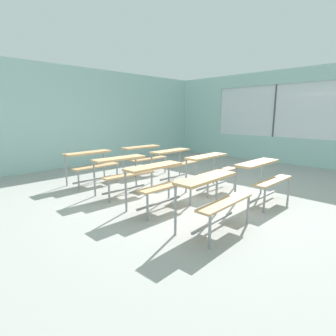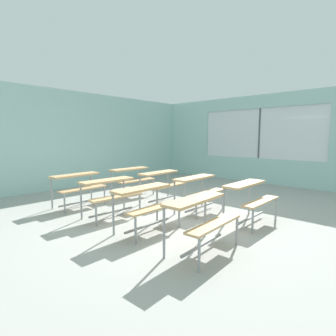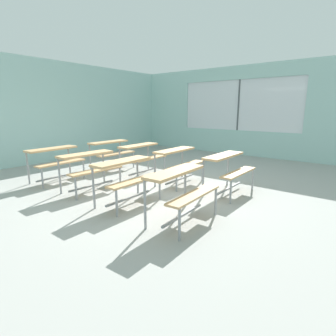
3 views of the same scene
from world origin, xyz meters
name	(u,v)px [view 3 (image 3 of 3)]	position (x,y,z in m)	size (l,w,h in m)	color
ground	(155,191)	(0.00, 0.00, -0.03)	(10.00, 9.00, 0.05)	#9E9E99
wall_back	(38,112)	(0.00, 4.50, 1.50)	(10.00, 0.12, 3.00)	#A8D1CC
wall_right	(256,113)	(5.00, -0.13, 1.45)	(0.12, 9.00, 3.00)	#A8D1CC
desk_bench_r0c0	(181,184)	(-0.90, -1.26, 0.56)	(1.12, 0.63, 0.74)	tan
desk_bench_r0c1	(229,164)	(0.71, -1.22, 0.56)	(1.11, 0.60, 0.74)	tan
desk_bench_r1c0	(127,171)	(-0.86, -0.12, 0.56)	(1.10, 0.59, 0.74)	tan
desk_bench_r1c1	(179,158)	(0.67, -0.09, 0.56)	(1.11, 0.60, 0.74)	tan
desk_bench_r2c0	(89,163)	(-0.81, 1.00, 0.56)	(1.12, 0.63, 0.74)	tan
desk_bench_r2c1	(142,152)	(0.72, 1.03, 0.56)	(1.11, 0.61, 0.74)	tan
desk_bench_r3c0	(55,156)	(-0.85, 2.18, 0.56)	(1.12, 0.63, 0.74)	tan
desk_bench_r3c1	(111,148)	(0.69, 2.13, 0.56)	(1.12, 0.63, 0.74)	tan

